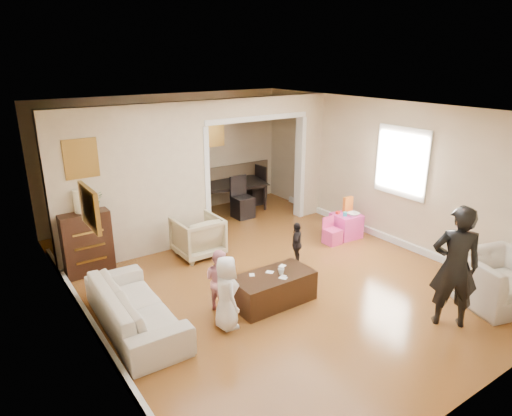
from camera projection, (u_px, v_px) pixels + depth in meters
floor at (263, 273)px, 7.28m from camera, size 7.00×7.00×0.00m
partition_left at (134, 184)px, 7.53m from camera, size 2.75×0.18×2.60m
partition_right at (309, 156)px, 9.60m from camera, size 0.55×0.18×2.60m
partition_header at (256, 106)px, 8.50m from camera, size 2.22×0.18×0.35m
window_pane at (402, 162)px, 7.95m from camera, size 0.03×0.95×1.10m
framed_art_partition at (81, 159)px, 6.83m from camera, size 0.45×0.03×0.55m
framed_art_sofa_wall at (89, 208)px, 4.78m from camera, size 0.03×0.55×0.40m
framed_art_alcove at (214, 133)px, 10.01m from camera, size 0.45×0.03×0.55m
sofa at (135, 307)px, 5.74m from camera, size 0.83×2.00×0.58m
armchair_back at (198, 236)px, 7.82m from camera, size 0.75×0.77×0.70m
armchair_front at (500, 280)px, 6.29m from camera, size 1.32×1.23×0.71m
dresser at (86, 242)px, 7.16m from camera, size 0.75×0.42×1.03m
table_lamp at (81, 201)px, 6.93m from camera, size 0.22×0.22×0.36m
potted_plant at (94, 200)px, 7.05m from camera, size 0.27×0.24×0.30m
coffee_table at (273, 288)px, 6.34m from camera, size 1.16×0.58×0.43m
coffee_cup at (281, 271)px, 6.28m from camera, size 0.09×0.09×0.09m
play_table at (346, 226)px, 8.66m from camera, size 0.52×0.52×0.46m
cereal_box at (348, 204)px, 8.68m from camera, size 0.21×0.09×0.30m
cyan_cup at (345, 214)px, 8.48m from camera, size 0.08×0.08×0.08m
toy_block at (338, 213)px, 8.61m from camera, size 0.09×0.08×0.05m
play_bowl at (353, 214)px, 8.51m from camera, size 0.24×0.24×0.06m
dining_table at (227, 196)px, 10.19m from camera, size 1.91×1.32×0.61m
adult_person at (455, 267)px, 5.65m from camera, size 0.70×0.69×1.63m
child_kneel_a at (226, 293)px, 5.68m from camera, size 0.39×0.53×0.98m
child_kneel_b at (219, 280)px, 6.13m from camera, size 0.45×0.51×0.87m
child_toddler at (297, 244)px, 7.44m from camera, size 0.46×0.43×0.75m
craft_papers at (275, 273)px, 6.32m from camera, size 0.64×0.44×0.00m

